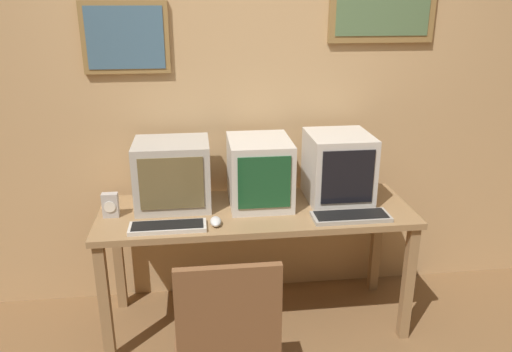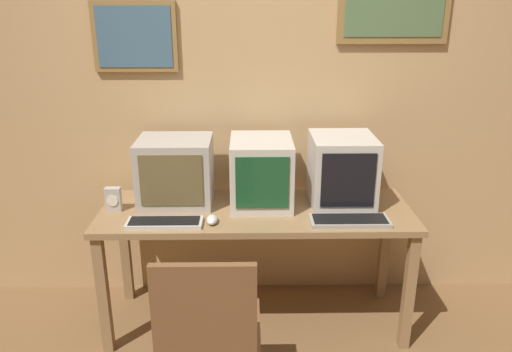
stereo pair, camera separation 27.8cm
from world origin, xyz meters
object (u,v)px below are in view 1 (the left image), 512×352
at_px(keyboard_side, 351,216).
at_px(desk_clock, 110,205).
at_px(monitor_left, 173,174).
at_px(monitor_right, 338,167).
at_px(monitor_center, 259,172).
at_px(mouse_near_keyboard, 216,221).
at_px(keyboard_main, 168,227).

distance_m(keyboard_side, desk_clock, 1.32).
distance_m(monitor_left, monitor_right, 0.96).
xyz_separation_m(monitor_center, mouse_near_keyboard, (-0.27, -0.28, -0.17)).
xyz_separation_m(monitor_left, mouse_near_keyboard, (0.23, -0.30, -0.17)).
height_order(keyboard_main, desk_clock, desk_clock).
bearing_deg(keyboard_side, monitor_center, 148.47).
distance_m(monitor_left, monitor_center, 0.50).
distance_m(monitor_center, monitor_right, 0.46).
xyz_separation_m(monitor_right, mouse_near_keyboard, (-0.73, -0.28, -0.18)).
distance_m(monitor_center, keyboard_side, 0.58).
relative_size(keyboard_side, desk_clock, 3.12).
relative_size(monitor_left, keyboard_main, 1.05).
bearing_deg(mouse_near_keyboard, monitor_right, 20.59).
bearing_deg(monitor_center, monitor_right, -0.37).
bearing_deg(monitor_left, monitor_right, -1.68).
height_order(monitor_left, monitor_right, monitor_right).
bearing_deg(keyboard_side, keyboard_main, -179.41).
bearing_deg(keyboard_main, mouse_near_keyboard, 4.11).
height_order(monitor_right, keyboard_main, monitor_right).
height_order(monitor_right, desk_clock, monitor_right).
bearing_deg(mouse_near_keyboard, monitor_left, 126.73).
bearing_deg(desk_clock, keyboard_main, -31.95).
bearing_deg(mouse_near_keyboard, keyboard_side, -0.61).
height_order(mouse_near_keyboard, desk_clock, desk_clock).
relative_size(monitor_left, mouse_near_keyboard, 3.88).
bearing_deg(keyboard_main, keyboard_side, 0.59).
bearing_deg(keyboard_main, monitor_center, 29.68).
height_order(monitor_left, desk_clock, monitor_left).
relative_size(monitor_left, monitor_center, 1.01).
bearing_deg(monitor_center, monitor_left, 177.10).
height_order(monitor_center, monitor_right, monitor_right).
relative_size(monitor_right, keyboard_side, 0.94).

